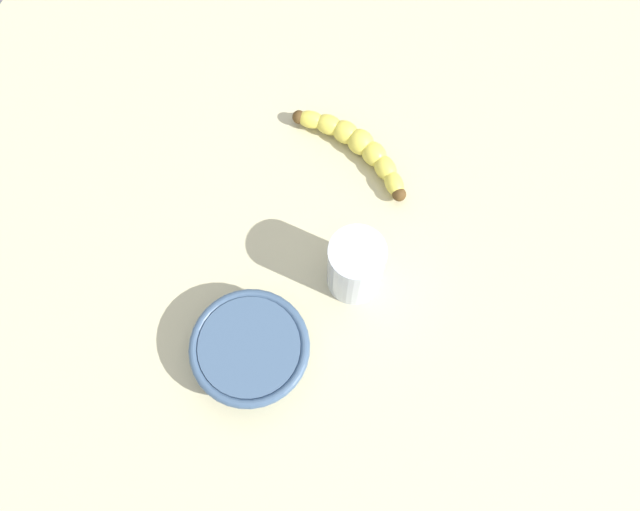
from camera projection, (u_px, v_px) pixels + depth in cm
name	position (u px, v px, depth cm)	size (l,w,h in cm)	color
wooden_tabletop	(316.00, 246.00, 88.80)	(120.00, 120.00, 3.00)	#C5BC94
banana	(357.00, 146.00, 90.53)	(19.03, 9.99, 3.53)	#E4D34B
smoothie_glass	(355.00, 266.00, 80.65)	(7.11, 7.11, 10.54)	silver
ceramic_bowl	(251.00, 350.00, 79.06)	(14.69, 14.69, 5.35)	#3D5675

